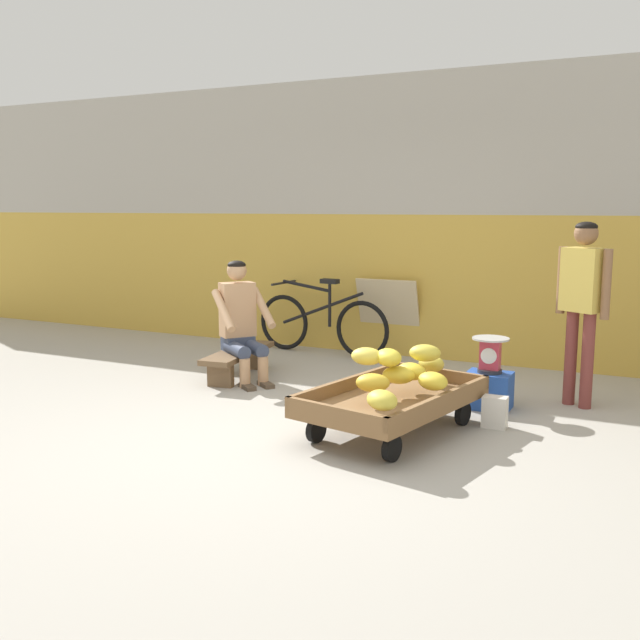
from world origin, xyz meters
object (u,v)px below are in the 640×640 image
Objects in this scene: vendor_seated at (241,321)px; weighing_scale at (490,354)px; banana_cart at (393,402)px; sign_board at (389,317)px; low_bench at (238,357)px; customer_adult at (583,293)px; shopping_bag at (495,412)px; plastic_crate at (489,390)px; bicycle_near_left at (322,323)px.

vendor_seated is 2.37m from weighing_scale.
sign_board is at bearing 111.18° from banana_cart.
low_bench is 1.31× the size of sign_board.
weighing_scale is at bearing -0.23° from low_bench.
sign_board is at bearing 149.37° from customer_adult.
shopping_bag is (2.60, -0.52, -0.08)m from low_bench.
weighing_scale is at bearing -47.91° from sign_board.
shopping_bag is at bearing -72.19° from weighing_scale.
plastic_crate is at bearing 1.06° from vendor_seated.
bicycle_near_left is 3.04m from shopping_bag.
weighing_scale is at bearing 63.76° from banana_cart.
plastic_crate is 0.53m from shopping_bag.
low_bench is 1.92m from sign_board.
bicycle_near_left is (0.23, 1.37, 0.15)m from low_bench.
sign_board is (-1.03, 2.64, 0.19)m from banana_cart.
low_bench is at bearing -172.94° from customer_adult.
weighing_scale is 1.25× the size of shopping_bag.
customer_adult reaches higher than sign_board.
vendor_seated is 3.17× the size of plastic_crate.
customer_adult reaches higher than bicycle_near_left.
customer_adult is at bearing -30.63° from sign_board.
plastic_crate is 2.26m from sign_board.
banana_cart is 1.09m from plastic_crate.
vendor_seated reaches higher than banana_cart.
banana_cart is 2.84m from sign_board.
vendor_seated reaches higher than sign_board.
weighing_scale reaches higher than low_bench.
weighing_scale is (2.37, 0.04, -0.11)m from vendor_seated.
sign_board reaches higher than shopping_bag.
weighing_scale is at bearing 107.81° from shopping_bag.
low_bench is 2.45m from weighing_scale.
vendor_seated is 3.80× the size of weighing_scale.
low_bench reaches higher than shopping_bag.
bicycle_near_left reaches higher than shopping_bag.
customer_adult reaches higher than shopping_bag.
shopping_bag is at bearing -11.21° from low_bench.
low_bench is at bearing 179.77° from weighing_scale.
bicycle_near_left is at bearing -157.83° from sign_board.
vendor_seated is 3.07m from customer_adult.
vendor_seated is 0.69× the size of bicycle_near_left.
customer_adult is (1.13, 1.37, 0.71)m from banana_cart.
shopping_bag is (0.64, 0.47, -0.12)m from banana_cart.
banana_cart is 4.40× the size of plastic_crate.
banana_cart is at bearing -68.82° from sign_board.
banana_cart is at bearing -26.75° from low_bench.
bicycle_near_left is at bearing 141.44° from shopping_bag.
sign_board is 0.57× the size of customer_adult.
banana_cart is at bearing -129.51° from customer_adult.
shopping_bag is at bearing -118.36° from customer_adult.
customer_adult is 1.32m from shopping_bag.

